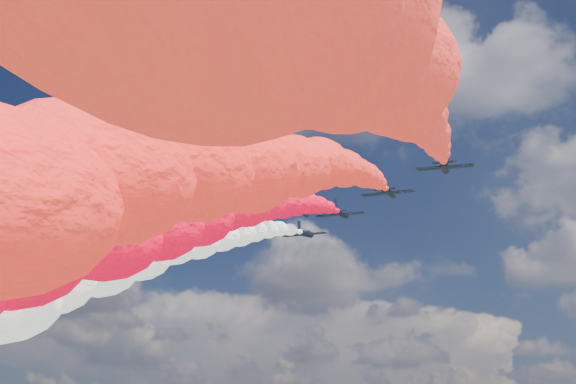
% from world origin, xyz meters
% --- Properties ---
extents(jet_0, '(9.91, 13.09, 5.12)m').
position_xyz_m(jet_0, '(-30.97, -4.36, 103.02)').
color(jet_0, black).
extents(jet_1, '(9.58, 12.85, 5.12)m').
position_xyz_m(jet_1, '(-20.37, 3.56, 103.02)').
color(jet_1, black).
extents(jet_2, '(9.20, 12.58, 5.12)m').
position_xyz_m(jet_2, '(-10.30, 13.92, 103.02)').
color(jet_2, black).
extents(trail_2, '(7.26, 112.52, 44.22)m').
position_xyz_m(trail_2, '(-10.30, -43.79, 83.49)').
color(trail_2, '#0F34E1').
extents(jet_3, '(9.69, 12.93, 5.12)m').
position_xyz_m(jet_3, '(1.28, 10.07, 103.02)').
color(jet_3, black).
extents(trail_3, '(7.26, 112.52, 44.22)m').
position_xyz_m(trail_3, '(1.28, -47.63, 83.49)').
color(trail_3, silver).
extents(jet_4, '(9.93, 13.10, 5.12)m').
position_xyz_m(jet_4, '(-1.49, 24.63, 103.02)').
color(jet_4, black).
extents(trail_4, '(7.26, 112.52, 44.22)m').
position_xyz_m(trail_4, '(-1.49, -33.08, 83.49)').
color(trail_4, white).
extents(jet_5, '(9.58, 12.85, 5.12)m').
position_xyz_m(jet_5, '(8.29, 13.03, 103.02)').
color(jet_5, black).
extents(trail_5, '(7.26, 112.52, 44.22)m').
position_xyz_m(trail_5, '(8.29, -44.68, 83.49)').
color(trail_5, '#F10223').
extents(jet_6, '(9.84, 13.04, 5.12)m').
position_xyz_m(jet_6, '(18.69, 2.90, 103.02)').
color(jet_6, black).
extents(trail_6, '(7.26, 112.52, 44.22)m').
position_xyz_m(trail_6, '(18.69, -54.81, 83.49)').
color(trail_6, red).
extents(jet_7, '(9.41, 12.73, 5.12)m').
position_xyz_m(jet_7, '(29.06, -7.40, 103.02)').
color(jet_7, black).
extents(trail_7, '(7.26, 112.52, 44.22)m').
position_xyz_m(trail_7, '(29.06, -65.11, 83.49)').
color(trail_7, red).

